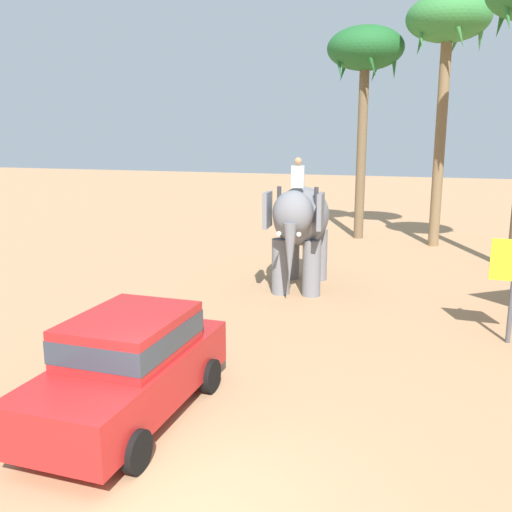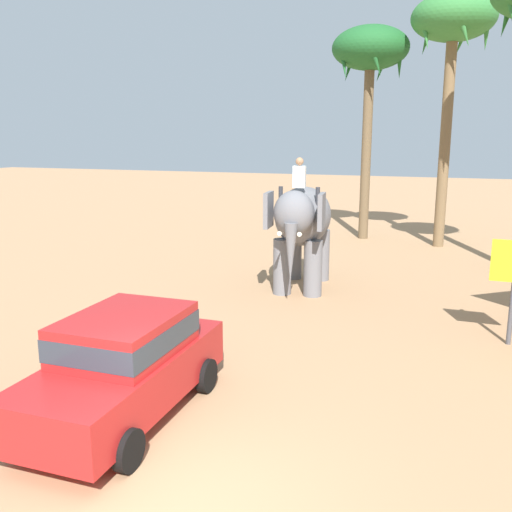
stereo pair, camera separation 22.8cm
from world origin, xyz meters
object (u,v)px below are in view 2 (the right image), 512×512
object	(u,v)px
elephant_with_mahout	(302,222)
palm_tree_left_of_road	(370,55)
car_sedan_foreground	(125,362)
palm_tree_near_hut	(453,27)

from	to	relation	value
elephant_with_mahout	palm_tree_left_of_road	world-z (taller)	palm_tree_left_of_road
car_sedan_foreground	palm_tree_near_hut	world-z (taller)	palm_tree_near_hut
car_sedan_foreground	palm_tree_near_hut	size ratio (longest dim) A/B	0.42
elephant_with_mahout	palm_tree_near_hut	distance (m)	11.15
elephant_with_mahout	car_sedan_foreground	bearing A→B (deg)	-93.18
elephant_with_mahout	palm_tree_near_hut	world-z (taller)	palm_tree_near_hut
elephant_with_mahout	palm_tree_near_hut	size ratio (longest dim) A/B	0.41
elephant_with_mahout	palm_tree_left_of_road	bearing A→B (deg)	88.51
car_sedan_foreground	elephant_with_mahout	bearing A→B (deg)	86.82
car_sedan_foreground	palm_tree_near_hut	xyz separation A→B (m)	(3.94, 16.80, 7.60)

